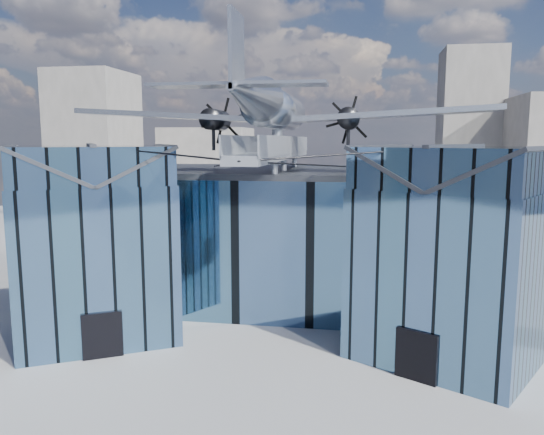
# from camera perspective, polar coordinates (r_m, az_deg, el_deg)

# --- Properties ---
(ground_plane) EXTENTS (120.00, 120.00, 0.00)m
(ground_plane) POSITION_cam_1_polar(r_m,az_deg,el_deg) (33.46, -0.59, -12.79)
(ground_plane) COLOR gray
(museum) EXTENTS (32.88, 24.50, 17.60)m
(museum) POSITION_cam_1_polar(r_m,az_deg,el_deg) (37.52, 0.98, -1.67)
(museum) COLOR #486E94
(museum) RESTS_ON ground
(bg_towers) EXTENTS (77.00, 24.50, 26.00)m
(bg_towers) POSITION_cam_1_polar(r_m,az_deg,el_deg) (81.33, 6.80, 6.85)
(bg_towers) COLOR slate
(bg_towers) RESTS_ON ground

